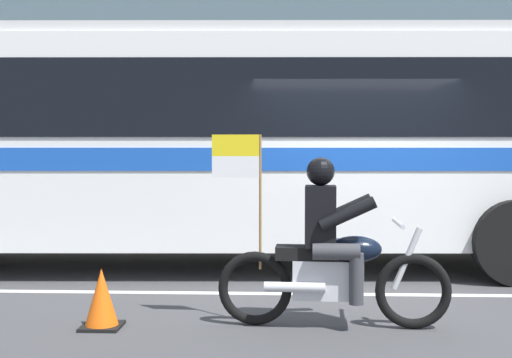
% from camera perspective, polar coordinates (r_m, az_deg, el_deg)
% --- Properties ---
extents(ground_plane, '(60.00, 60.00, 0.00)m').
position_cam_1_polar(ground_plane, '(8.14, 8.77, -9.10)').
color(ground_plane, '#3D3D3F').
extents(sidewalk_curb, '(28.00, 3.80, 0.15)m').
position_cam_1_polar(sidewalk_curb, '(13.15, 6.32, -4.41)').
color(sidewalk_curb, '#A39E93').
rests_on(sidewalk_curb, ground_plane).
extents(lane_center_stripe, '(26.60, 0.14, 0.01)m').
position_cam_1_polar(lane_center_stripe, '(7.56, 9.28, -9.96)').
color(lane_center_stripe, silver).
rests_on(lane_center_stripe, ground_plane).
extents(transit_bus, '(13.35, 3.09, 3.22)m').
position_cam_1_polar(transit_bus, '(9.17, -2.79, 4.04)').
color(transit_bus, white).
rests_on(transit_bus, ground_plane).
extents(motorcycle_with_rider, '(2.20, 0.64, 1.78)m').
position_cam_1_polar(motorcycle_with_rider, '(6.04, 6.57, -6.65)').
color(motorcycle_with_rider, black).
rests_on(motorcycle_with_rider, ground_plane).
extents(fire_hydrant, '(0.22, 0.30, 0.75)m').
position_cam_1_polar(fire_hydrant, '(12.70, 18.37, -2.74)').
color(fire_hydrant, '#4C8C3F').
rests_on(fire_hydrant, sidewalk_curb).
extents(traffic_cone, '(0.36, 0.36, 0.55)m').
position_cam_1_polar(traffic_cone, '(6.21, -13.40, -10.29)').
color(traffic_cone, '#EA590F').
rests_on(traffic_cone, ground_plane).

